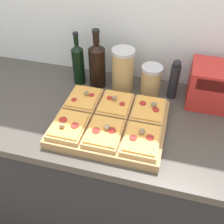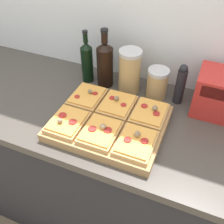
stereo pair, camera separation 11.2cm
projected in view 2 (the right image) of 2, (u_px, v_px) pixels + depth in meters
The scene contains 15 objects.
wall_back at pixel (151, 19), 1.23m from camera, with size 6.00×0.06×2.50m.
kitchen_counter at pixel (120, 175), 1.51m from camera, with size 2.63×0.67×0.93m.
cutting_board at pixel (109, 123), 1.13m from camera, with size 0.47×0.38×0.04m, color #A37A4C.
pizza_slice_back_left at pixel (87, 97), 1.21m from camera, with size 0.14×0.17×0.05m.
pizza_slice_back_center at pixel (117, 105), 1.17m from camera, with size 0.14×0.17×0.05m.
pizza_slice_back_right at pixel (150, 113), 1.13m from camera, with size 0.14×0.17×0.05m.
pizza_slice_front_left at pixel (67, 122), 1.09m from camera, with size 0.14×0.17×0.05m.
pizza_slice_front_center at pixel (100, 132), 1.04m from camera, with size 0.14×0.17×0.05m.
pizza_slice_front_right at pixel (136, 142), 1.00m from camera, with size 0.14×0.17×0.05m.
olive_oil_bottle at pixel (87, 61), 1.34m from camera, with size 0.06×0.06×0.28m.
wine_bottle at pixel (105, 63), 1.30m from camera, with size 0.08×0.08×0.30m.
grain_jar_tall at pixel (130, 71), 1.27m from camera, with size 0.11×0.11×0.22m.
grain_jar_short at pixel (157, 83), 1.25m from camera, with size 0.10×0.10×0.15m.
pepper_mill at pixel (181, 84), 1.21m from camera, with size 0.04×0.04×0.21m.
toaster_oven at pixel (223, 95), 1.15m from camera, with size 0.26×0.19×0.20m.
Camera 2 is at (0.30, -0.52, 1.74)m, focal length 42.00 mm.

